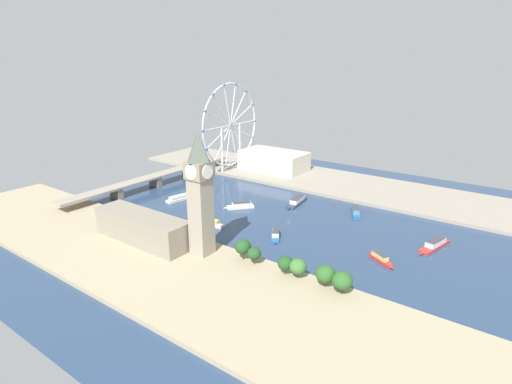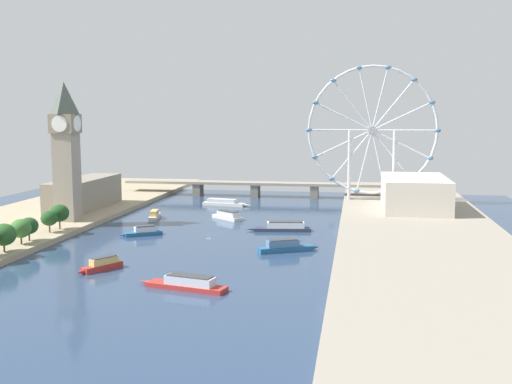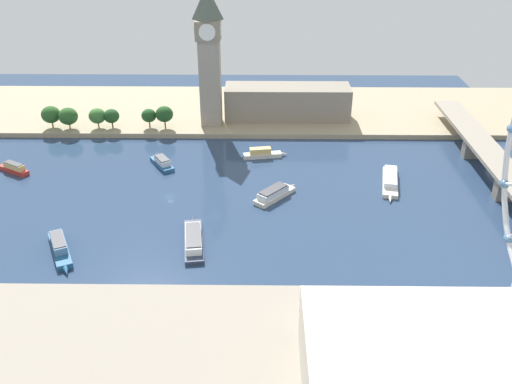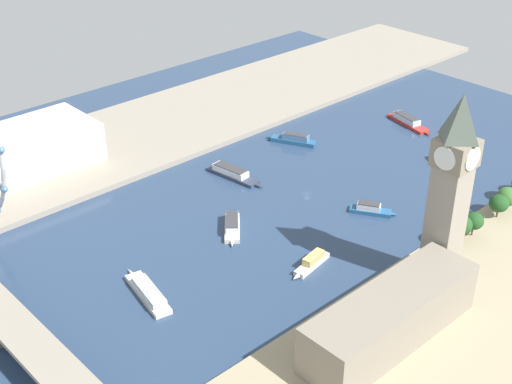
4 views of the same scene
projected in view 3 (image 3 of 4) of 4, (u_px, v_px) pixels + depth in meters
The scene contains 15 objects.
ground_plane at pixel (170, 197), 267.57m from camera, with size 402.96×402.96×0.00m, color navy.
riverbank_left at pixel (196, 110), 368.89m from camera, with size 90.00×520.00×3.00m, color tan.
riverbank_right at pixel (112, 383), 164.80m from camera, with size 90.00×520.00×3.00m, color gray.
clock_tower at pixel (209, 56), 323.21m from camera, with size 15.35×15.35×81.75m.
parliament_block at pixel (287, 102), 347.96m from camera, with size 22.00×78.30×20.38m, color gray.
tree_row_embankment at pixel (100, 115), 333.08m from camera, with size 13.11×80.05×13.81m.
riverside_hall at pixel (437, 363), 155.53m from camera, with size 41.54×75.65×21.45m, color beige.
river_bridge at pixel (511, 182), 261.40m from camera, with size 214.96×15.22×11.79m.
tour_boat_0 at pixel (274, 194), 265.64m from camera, with size 23.97×21.82×5.49m.
tour_boat_1 at pixel (193, 239), 231.11m from camera, with size 37.60×11.86×5.53m.
tour_boat_2 at pixel (162, 162), 296.62m from camera, with size 22.17×15.79×5.40m.
tour_boat_3 at pixel (60, 248), 225.20m from camera, with size 29.97×17.70×6.17m.
tour_boat_4 at pixel (390, 180), 278.20m from camera, with size 37.00×13.22×4.81m.
tour_boat_6 at pixel (263, 154), 306.12m from camera, with size 8.29×25.21×5.65m.
tour_boat_7 at pixel (13, 168), 289.92m from camera, with size 14.05×20.94×5.58m.
Camera 3 is at (232.77, 44.61, 131.05)m, focal length 38.67 mm.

